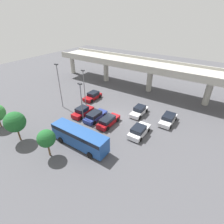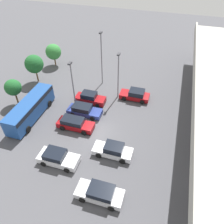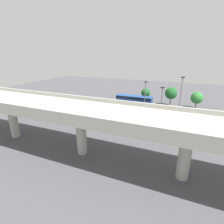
{
  "view_description": "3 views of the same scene",
  "coord_description": "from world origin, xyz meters",
  "px_view_note": "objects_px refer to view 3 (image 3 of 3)",
  "views": [
    {
      "loc": [
        14.56,
        -23.11,
        17.1
      ],
      "look_at": [
        -0.75,
        -0.36,
        0.95
      ],
      "focal_mm": 28.0,
      "sensor_mm": 36.0,
      "label": 1
    },
    {
      "loc": [
        18.57,
        7.67,
        20.55
      ],
      "look_at": [
        -1.33,
        1.74,
        2.65
      ],
      "focal_mm": 35.0,
      "sensor_mm": 36.0,
      "label": 2
    },
    {
      "loc": [
        -11.88,
        31.82,
        12.87
      ],
      "look_at": [
        1.15,
        1.52,
        1.69
      ],
      "focal_mm": 28.0,
      "sensor_mm": 36.0,
      "label": 3
    }
  ],
  "objects_px": {
    "tree_front_left": "(197,98)",
    "lamp_post_mid_lot": "(145,95)",
    "lamp_post_by_overpass": "(161,103)",
    "parked_car_0": "(159,127)",
    "parked_car_2": "(137,113)",
    "shuttle_bus": "(134,100)",
    "tree_front_far_right": "(146,93)",
    "lamp_post_near_aisle": "(180,96)",
    "parked_car_4": "(100,118)",
    "parked_car_1": "(150,114)",
    "parked_car_3": "(124,111)",
    "tree_front_centre": "(171,93)",
    "parked_car_5": "(100,108)",
    "parked_car_6": "(76,115)"
  },
  "relations": [
    {
      "from": "lamp_post_by_overpass",
      "to": "parked_car_4",
      "type": "bearing_deg",
      "value": 12.63
    },
    {
      "from": "lamp_post_mid_lot",
      "to": "lamp_post_near_aisle",
      "type": "bearing_deg",
      "value": 166.18
    },
    {
      "from": "lamp_post_by_overpass",
      "to": "tree_front_left",
      "type": "relative_size",
      "value": 1.77
    },
    {
      "from": "parked_car_2",
      "to": "lamp_post_mid_lot",
      "type": "xyz_separation_m",
      "value": [
        -1.17,
        -1.83,
        3.59
      ]
    },
    {
      "from": "tree_front_far_right",
      "to": "lamp_post_mid_lot",
      "type": "bearing_deg",
      "value": 101.39
    },
    {
      "from": "shuttle_bus",
      "to": "lamp_post_near_aisle",
      "type": "height_order",
      "value": "lamp_post_near_aisle"
    },
    {
      "from": "parked_car_5",
      "to": "tree_front_centre",
      "type": "height_order",
      "value": "tree_front_centre"
    },
    {
      "from": "parked_car_2",
      "to": "tree_front_far_right",
      "type": "relative_size",
      "value": 1.19
    },
    {
      "from": "shuttle_bus",
      "to": "lamp_post_mid_lot",
      "type": "distance_m",
      "value": 6.73
    },
    {
      "from": "parked_car_1",
      "to": "tree_front_centre",
      "type": "relative_size",
      "value": 0.95
    },
    {
      "from": "parked_car_2",
      "to": "parked_car_3",
      "type": "bearing_deg",
      "value": -91.85
    },
    {
      "from": "lamp_post_near_aisle",
      "to": "tree_front_centre",
      "type": "distance_m",
      "value": 11.25
    },
    {
      "from": "lamp_post_by_overpass",
      "to": "tree_front_centre",
      "type": "distance_m",
      "value": 14.38
    },
    {
      "from": "parked_car_3",
      "to": "tree_front_left",
      "type": "bearing_deg",
      "value": 125.81
    },
    {
      "from": "parked_car_0",
      "to": "tree_front_centre",
      "type": "xyz_separation_m",
      "value": [
        -0.16,
        -17.03,
        2.52
      ]
    },
    {
      "from": "parked_car_5",
      "to": "lamp_post_by_overpass",
      "type": "bearing_deg",
      "value": 77.19
    },
    {
      "from": "parked_car_4",
      "to": "shuttle_bus",
      "type": "xyz_separation_m",
      "value": [
        -3.17,
        -12.68,
        0.87
      ]
    },
    {
      "from": "parked_car_0",
      "to": "parked_car_1",
      "type": "xyz_separation_m",
      "value": [
        2.79,
        -6.33,
        0.02
      ]
    },
    {
      "from": "parked_car_6",
      "to": "tree_front_left",
      "type": "height_order",
      "value": "tree_front_left"
    },
    {
      "from": "parked_car_4",
      "to": "tree_front_left",
      "type": "bearing_deg",
      "value": -46.46
    },
    {
      "from": "parked_car_2",
      "to": "tree_front_left",
      "type": "bearing_deg",
      "value": 132.26
    },
    {
      "from": "lamp_post_mid_lot",
      "to": "tree_front_left",
      "type": "bearing_deg",
      "value": -140.07
    },
    {
      "from": "parked_car_1",
      "to": "parked_car_5",
      "type": "distance_m",
      "value": 11.36
    },
    {
      "from": "parked_car_0",
      "to": "parked_car_2",
      "type": "distance_m",
      "value": 8.34
    },
    {
      "from": "lamp_post_near_aisle",
      "to": "lamp_post_by_overpass",
      "type": "height_order",
      "value": "lamp_post_near_aisle"
    },
    {
      "from": "parked_car_1",
      "to": "tree_front_far_right",
      "type": "distance_m",
      "value": 11.07
    },
    {
      "from": "lamp_post_near_aisle",
      "to": "tree_front_centre",
      "type": "xyz_separation_m",
      "value": [
        2.56,
        -10.79,
        -1.84
      ]
    },
    {
      "from": "shuttle_bus",
      "to": "parked_car_3",
      "type": "bearing_deg",
      "value": 87.19
    },
    {
      "from": "lamp_post_by_overpass",
      "to": "tree_front_left",
      "type": "xyz_separation_m",
      "value": [
        -6.41,
        -14.17,
        -1.63
      ]
    },
    {
      "from": "shuttle_bus",
      "to": "tree_front_far_right",
      "type": "bearing_deg",
      "value": -118.29
    },
    {
      "from": "parked_car_0",
      "to": "lamp_post_mid_lot",
      "type": "height_order",
      "value": "lamp_post_mid_lot"
    },
    {
      "from": "parked_car_3",
      "to": "lamp_post_by_overpass",
      "type": "xyz_separation_m",
      "value": [
        -8.27,
        3.57,
        3.57
      ]
    },
    {
      "from": "parked_car_4",
      "to": "lamp_post_mid_lot",
      "type": "xyz_separation_m",
      "value": [
        -6.94,
        -7.79,
        3.55
      ]
    },
    {
      "from": "parked_car_4",
      "to": "parked_car_1",
      "type": "bearing_deg",
      "value": -54.48
    },
    {
      "from": "parked_car_6",
      "to": "lamp_post_by_overpass",
      "type": "bearing_deg",
      "value": -80.49
    },
    {
      "from": "parked_car_0",
      "to": "parked_car_5",
      "type": "height_order",
      "value": "parked_car_0"
    },
    {
      "from": "parked_car_1",
      "to": "lamp_post_near_aisle",
      "type": "xyz_separation_m",
      "value": [
        -5.5,
        0.09,
        4.33
      ]
    },
    {
      "from": "parked_car_1",
      "to": "tree_front_left",
      "type": "bearing_deg",
      "value": 139.67
    },
    {
      "from": "parked_car_0",
      "to": "parked_car_5",
      "type": "bearing_deg",
      "value": 67.53
    },
    {
      "from": "parked_car_0",
      "to": "parked_car_5",
      "type": "xyz_separation_m",
      "value": [
        14.14,
        -5.85,
        -0.0
      ]
    },
    {
      "from": "parked_car_1",
      "to": "tree_front_centre",
      "type": "bearing_deg",
      "value": 164.62
    },
    {
      "from": "tree_front_left",
      "to": "parked_car_3",
      "type": "bearing_deg",
      "value": 35.81
    },
    {
      "from": "shuttle_bus",
      "to": "tree_front_centre",
      "type": "height_order",
      "value": "tree_front_centre"
    },
    {
      "from": "parked_car_4",
      "to": "parked_car_0",
      "type": "bearing_deg",
      "value": -91.0
    },
    {
      "from": "parked_car_3",
      "to": "parked_car_4",
      "type": "xyz_separation_m",
      "value": [
        2.84,
        6.06,
        -0.01
      ]
    },
    {
      "from": "tree_front_left",
      "to": "lamp_post_mid_lot",
      "type": "bearing_deg",
      "value": 39.93
    },
    {
      "from": "tree_front_far_right",
      "to": "parked_car_1",
      "type": "bearing_deg",
      "value": 108.19
    },
    {
      "from": "parked_car_2",
      "to": "tree_front_centre",
      "type": "relative_size",
      "value": 1.02
    },
    {
      "from": "tree_front_left",
      "to": "tree_front_centre",
      "type": "xyz_separation_m",
      "value": [
        6.0,
        -0.17,
        0.56
      ]
    },
    {
      "from": "parked_car_1",
      "to": "shuttle_bus",
      "type": "xyz_separation_m",
      "value": [
        5.42,
        -6.55,
        0.86
      ]
    }
  ]
}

